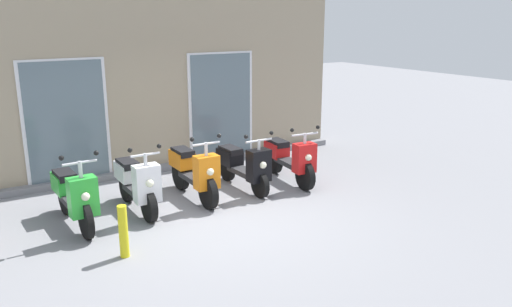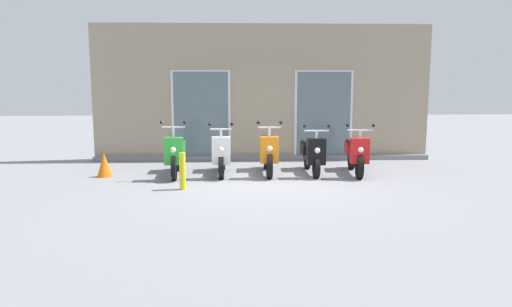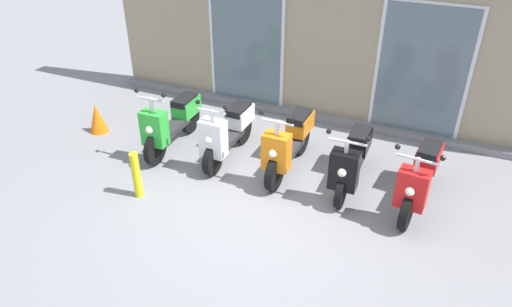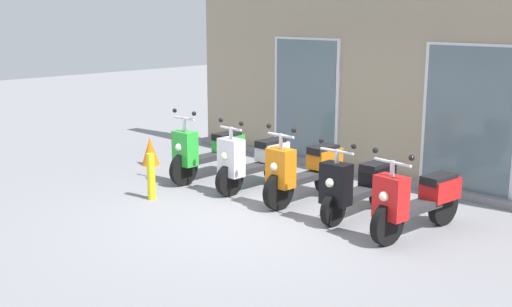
{
  "view_description": "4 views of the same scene",
  "coord_description": "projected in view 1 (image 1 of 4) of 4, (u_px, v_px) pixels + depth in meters",
  "views": [
    {
      "loc": [
        -3.45,
        -6.43,
        3.01
      ],
      "look_at": [
        0.78,
        0.31,
        0.86
      ],
      "focal_mm": 35.75,
      "sensor_mm": 36.0,
      "label": 1
    },
    {
      "loc": [
        -0.69,
        -9.21,
        1.99
      ],
      "look_at": [
        -0.28,
        0.3,
        0.56
      ],
      "focal_mm": 33.31,
      "sensor_mm": 36.0,
      "label": 2
    },
    {
      "loc": [
        2.05,
        -4.71,
        4.01
      ],
      "look_at": [
        -0.29,
        0.52,
        0.52
      ],
      "focal_mm": 32.97,
      "sensor_mm": 36.0,
      "label": 3
    },
    {
      "loc": [
        5.82,
        -5.81,
        2.73
      ],
      "look_at": [
        -0.44,
        0.52,
        0.75
      ],
      "focal_mm": 44.39,
      "sensor_mm": 36.0,
      "label": 4
    }
  ],
  "objects": [
    {
      "name": "ground_plane",
      "position": [
        224.0,
        219.0,
        7.82
      ],
      "size": [
        40.0,
        40.0,
        0.0
      ],
      "primitive_type": "plane",
      "color": "gray"
    },
    {
      "name": "storefront_facade",
      "position": [
        146.0,
        87.0,
        9.93
      ],
      "size": [
        8.63,
        0.5,
        3.46
      ],
      "color": "gray",
      "rests_on": "ground_plane"
    },
    {
      "name": "scooter_green",
      "position": [
        74.0,
        195.0,
        7.45
      ],
      "size": [
        0.53,
        1.66,
        1.23
      ],
      "color": "black",
      "rests_on": "ground_plane"
    },
    {
      "name": "scooter_white",
      "position": [
        137.0,
        183.0,
        8.01
      ],
      "size": [
        0.52,
        1.54,
        1.17
      ],
      "color": "black",
      "rests_on": "ground_plane"
    },
    {
      "name": "scooter_orange",
      "position": [
        194.0,
        171.0,
        8.57
      ],
      "size": [
        0.54,
        1.65,
        1.2
      ],
      "color": "black",
      "rests_on": "ground_plane"
    },
    {
      "name": "scooter_black",
      "position": [
        243.0,
        165.0,
        9.07
      ],
      "size": [
        0.58,
        1.57,
        1.13
      ],
      "color": "black",
      "rests_on": "ground_plane"
    },
    {
      "name": "scooter_red",
      "position": [
        289.0,
        158.0,
        9.5
      ],
      "size": [
        0.6,
        1.68,
        1.15
      ],
      "color": "black",
      "rests_on": "ground_plane"
    },
    {
      "name": "curb_bollard",
      "position": [
        123.0,
        231.0,
        6.51
      ],
      "size": [
        0.12,
        0.12,
        0.7
      ],
      "primitive_type": "cylinder",
      "color": "yellow",
      "rests_on": "ground_plane"
    }
  ]
}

